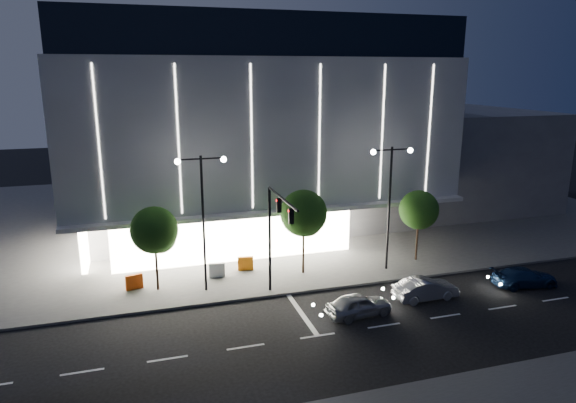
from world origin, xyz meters
The scene contains 16 objects.
ground centered at (0.00, 0.00, 0.00)m, with size 160.00×160.00×0.00m, color black.
sidewalk_museum centered at (5.00, 24.00, 0.07)m, with size 70.00×40.00×0.15m, color #474747.
museum centered at (2.98, 22.31, 9.27)m, with size 30.00×25.80×18.00m.
annex_building centered at (26.00, 24.00, 5.00)m, with size 16.00×20.00×10.00m, color #4C4C51.
traffic_mast centered at (1.00, 3.34, 5.03)m, with size 0.33×5.89×7.07m.
street_lamp_west centered at (-3.00, 6.00, 5.96)m, with size 3.16×0.36×9.00m.
street_lamp_east centered at (10.00, 6.00, 5.96)m, with size 3.16×0.36×9.00m.
tree_left centered at (-5.97, 7.02, 4.03)m, with size 3.02×3.02×5.72m.
tree_mid centered at (4.03, 7.02, 4.33)m, with size 3.25×3.25×6.15m.
tree_right centered at (13.03, 7.02, 3.88)m, with size 2.91×2.91×5.51m.
car_lead centered at (5.13, 0.06, 0.68)m, with size 1.60×3.99×1.36m, color #979A9E.
car_second centered at (10.11, 0.94, 0.68)m, with size 1.45×4.15×1.37m, color #AEB0B6.
car_third centered at (17.55, 0.81, 0.63)m, with size 1.77×4.35×1.26m, color navy.
barrier_a centered at (-7.47, 7.50, 0.65)m, with size 1.10×0.25×1.00m, color #E3480C.
barrier_b centered at (-1.97, 7.99, 0.65)m, with size 1.10×0.25×1.00m, color silver.
barrier_c centered at (0.20, 8.65, 0.65)m, with size 1.10×0.25×1.00m, color orange.
Camera 1 is at (-6.85, -25.22, 13.98)m, focal length 32.00 mm.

